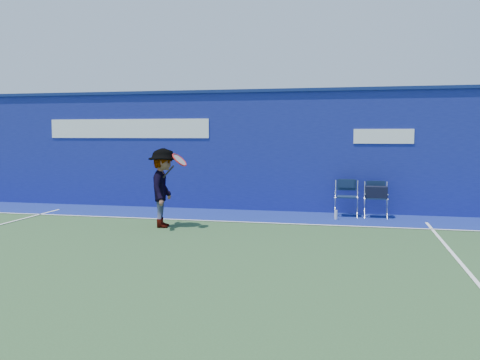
% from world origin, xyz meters
% --- Properties ---
extents(ground, '(80.00, 80.00, 0.00)m').
position_xyz_m(ground, '(0.00, 0.00, 0.00)').
color(ground, '#2C4C28').
rests_on(ground, ground).
extents(stadium_wall, '(24.00, 0.50, 3.08)m').
position_xyz_m(stadium_wall, '(-0.00, 5.20, 1.55)').
color(stadium_wall, navy).
rests_on(stadium_wall, ground).
extents(out_of_bounds_strip, '(24.00, 1.80, 0.01)m').
position_xyz_m(out_of_bounds_strip, '(0.00, 4.10, 0.00)').
color(out_of_bounds_strip, navy).
rests_on(out_of_bounds_strip, ground).
extents(court_lines, '(24.00, 12.00, 0.01)m').
position_xyz_m(court_lines, '(0.00, 0.60, 0.01)').
color(court_lines, white).
rests_on(court_lines, out_of_bounds_strip).
extents(directors_chair_left, '(0.52, 0.48, 0.88)m').
position_xyz_m(directors_chair_left, '(2.76, 4.55, 0.29)').
color(directors_chair_left, silver).
rests_on(directors_chair_left, ground).
extents(directors_chair_right, '(0.51, 0.46, 0.85)m').
position_xyz_m(directors_chair_right, '(3.44, 4.51, 0.36)').
color(directors_chair_right, silver).
rests_on(directors_chair_right, ground).
extents(water_bottle, '(0.07, 0.07, 0.22)m').
position_xyz_m(water_bottle, '(2.54, 4.02, 0.11)').
color(water_bottle, silver).
rests_on(water_bottle, ground).
extents(tennis_player, '(0.97, 1.17, 1.66)m').
position_xyz_m(tennis_player, '(-0.98, 2.31, 0.83)').
color(tennis_player, '#EA4738').
rests_on(tennis_player, ground).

